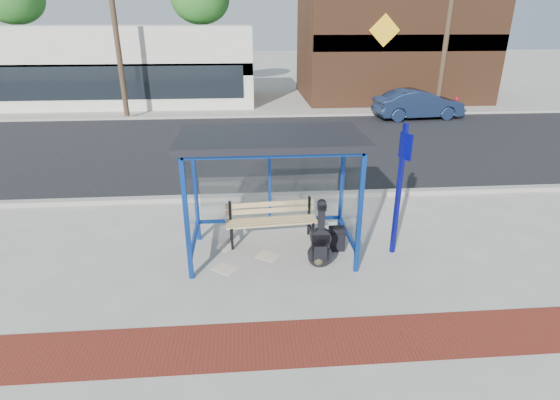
{
  "coord_description": "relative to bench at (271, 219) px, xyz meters",
  "views": [
    {
      "loc": [
        -0.44,
        -7.58,
        4.31
      ],
      "look_at": [
        0.17,
        0.2,
        1.07
      ],
      "focal_mm": 28.0,
      "sensor_mm": 36.0,
      "label": 1
    }
  ],
  "objects": [
    {
      "name": "ground",
      "position": [
        -0.02,
        -0.59,
        -0.5
      ],
      "size": [
        120.0,
        120.0,
        0.0
      ],
      "primitive_type": "plane",
      "color": "#B2ADA0",
      "rests_on": "ground"
    },
    {
      "name": "storefront_white",
      "position": [
        -9.02,
        17.4,
        1.5
      ],
      "size": [
        18.0,
        6.04,
        4.0
      ],
      "color": "silver",
      "rests_on": "ground"
    },
    {
      "name": "far_sidewalk",
      "position": [
        -0.02,
        14.41,
        -0.5
      ],
      "size": [
        60.0,
        4.0,
        0.01
      ],
      "primitive_type": "cube",
      "color": "#B2ADA0",
      "rests_on": "ground"
    },
    {
      "name": "fire_hydrant",
      "position": [
        10.12,
        13.2,
        -0.11
      ],
      "size": [
        0.32,
        0.22,
        0.72
      ],
      "rotation": [
        0.0,
        0.0,
        0.03
      ],
      "color": "#A80C1B",
      "rests_on": "ground"
    },
    {
      "name": "bus_shelter",
      "position": [
        -0.02,
        -0.52,
        1.57
      ],
      "size": [
        3.3,
        1.8,
        2.42
      ],
      "color": "navy",
      "rests_on": "ground"
    },
    {
      "name": "utility_pole_west",
      "position": [
        -6.02,
        12.81,
        3.61
      ],
      "size": [
        1.6,
        0.24,
        8.0
      ],
      "color": "#4C3826",
      "rests_on": "ground"
    },
    {
      "name": "tree_right",
      "position": [
        12.48,
        21.41,
        4.95
      ],
      "size": [
        3.6,
        3.6,
        7.03
      ],
      "color": "#4C3826",
      "rests_on": "ground"
    },
    {
      "name": "newspaper_a",
      "position": [
        -0.96,
        -0.26,
        -0.5
      ],
      "size": [
        0.42,
        0.42,
        0.01
      ],
      "primitive_type": "cube",
      "rotation": [
        0.0,
        0.0,
        -0.77
      ],
      "color": "white",
      "rests_on": "ground"
    },
    {
      "name": "newspaper_c",
      "position": [
        -0.11,
        -0.68,
        -0.5
      ],
      "size": [
        0.53,
        0.51,
        0.01
      ],
      "primitive_type": "cube",
      "rotation": [
        0.0,
        0.0,
        2.52
      ],
      "color": "white",
      "rests_on": "ground"
    },
    {
      "name": "bench",
      "position": [
        0.0,
        0.0,
        0.0
      ],
      "size": [
        1.9,
        0.6,
        0.88
      ],
      "rotation": [
        0.0,
        0.0,
        0.08
      ],
      "color": "black",
      "rests_on": "ground"
    },
    {
      "name": "suitcase",
      "position": [
        1.28,
        -0.53,
        -0.25
      ],
      "size": [
        0.32,
        0.21,
        0.55
      ],
      "rotation": [
        0.0,
        0.0,
        -0.01
      ],
      "color": "black",
      "rests_on": "ground"
    },
    {
      "name": "curb_far",
      "position": [
        -0.02,
        12.51,
        -0.44
      ],
      "size": [
        60.0,
        0.25,
        0.12
      ],
      "primitive_type": "cube",
      "color": "gray",
      "rests_on": "ground"
    },
    {
      "name": "curb_near",
      "position": [
        -0.02,
        2.31,
        -0.44
      ],
      "size": [
        60.0,
        0.25,
        0.12
      ],
      "primitive_type": "cube",
      "color": "gray",
      "rests_on": "ground"
    },
    {
      "name": "parked_car",
      "position": [
        7.54,
        11.62,
        0.17
      ],
      "size": [
        4.17,
        1.79,
        1.34
      ],
      "primitive_type": "imported",
      "rotation": [
        0.0,
        0.0,
        1.66
      ],
      "color": "#192746",
      "rests_on": "ground"
    },
    {
      "name": "storefront_brown",
      "position": [
        7.98,
        17.91,
        2.7
      ],
      "size": [
        10.0,
        7.08,
        6.4
      ],
      "color": "#59331E",
      "rests_on": "ground"
    },
    {
      "name": "sign_post",
      "position": [
        2.39,
        -0.69,
        0.96
      ],
      "size": [
        0.17,
        0.31,
        2.6
      ],
      "rotation": [
        0.0,
        0.0,
        0.39
      ],
      "color": "#0C0F85",
      "rests_on": "ground"
    },
    {
      "name": "brick_paver_strip",
      "position": [
        -0.02,
        -3.19,
        -0.49
      ],
      "size": [
        60.0,
        1.0,
        0.01
      ],
      "primitive_type": "cube",
      "color": "maroon",
      "rests_on": "ground"
    },
    {
      "name": "utility_pole_east",
      "position": [
        8.98,
        12.81,
        3.61
      ],
      "size": [
        1.6,
        0.24,
        8.0
      ],
      "color": "#4C3826",
      "rests_on": "ground"
    },
    {
      "name": "newspaper_b",
      "position": [
        -0.92,
        -1.09,
        -0.5
      ],
      "size": [
        0.53,
        0.52,
        0.01
      ],
      "primitive_type": "cube",
      "rotation": [
        0.0,
        0.0,
        -0.68
      ],
      "color": "white",
      "rests_on": "ground"
    },
    {
      "name": "backpack",
      "position": [
        0.81,
        -1.06,
        -0.33
      ],
      "size": [
        0.31,
        0.29,
        0.36
      ],
      "rotation": [
        0.0,
        0.0,
        0.06
      ],
      "color": "#302F1A",
      "rests_on": "ground"
    },
    {
      "name": "street_asphalt",
      "position": [
        -0.02,
        7.41,
        -0.5
      ],
      "size": [
        60.0,
        10.0,
        0.0
      ],
      "primitive_type": "cube",
      "color": "black",
      "rests_on": "ground"
    },
    {
      "name": "guitar_bag",
      "position": [
        0.85,
        -1.1,
        -0.04
      ],
      "size": [
        0.47,
        0.16,
        1.26
      ],
      "rotation": [
        0.0,
        0.0,
        -0.05
      ],
      "color": "black",
      "rests_on": "ground"
    }
  ]
}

